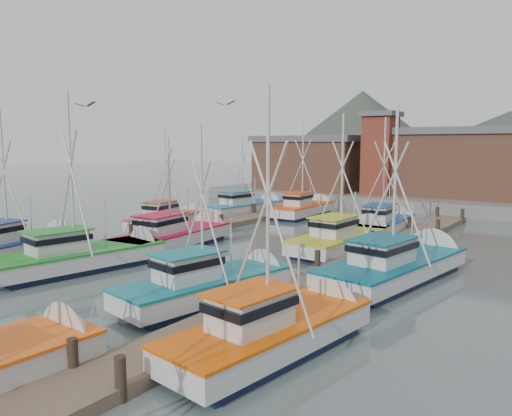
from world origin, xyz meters
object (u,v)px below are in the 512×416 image
Objects in this scene: boat_4 at (88,256)px; lookout_tower at (380,153)px; boat_12 at (306,208)px; boat_8 at (178,236)px.

lookout_tower is at bearing 95.70° from boat_4.
boat_12 is at bearing -103.41° from lookout_tower.
boat_8 is (-0.29, 6.90, -0.01)m from boat_4.
boat_12 is (-2.57, -10.79, -4.87)m from lookout_tower.
lookout_tower reaches higher than boat_4.
lookout_tower is 27.74m from boat_8.
boat_4 is at bearing -93.66° from lookout_tower.
boat_4 is 6.91m from boat_8.
lookout_tower is 0.87× the size of boat_4.
boat_4 is (-2.18, -34.09, -4.87)m from lookout_tower.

